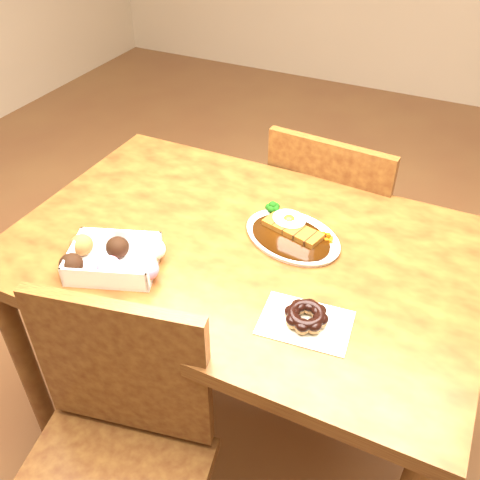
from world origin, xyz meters
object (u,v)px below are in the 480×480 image
at_px(donut_box, 113,258).
at_px(pon_de_ring, 306,317).
at_px(table, 243,274).
at_px(chair_far, 334,227).
at_px(katsu_curry_plate, 292,233).
at_px(chair_near, 111,467).

distance_m(donut_box, pon_de_ring, 0.49).
distance_m(table, chair_far, 0.57).
height_order(table, donut_box, donut_box).
distance_m(table, donut_box, 0.35).
height_order(donut_box, pon_de_ring, donut_box).
xyz_separation_m(chair_far, katsu_curry_plate, (-0.00, -0.45, 0.29)).
height_order(table, chair_near, chair_near).
xyz_separation_m(chair_far, donut_box, (-0.35, -0.75, 0.30)).
relative_size(chair_far, chair_near, 1.00).
relative_size(katsu_curry_plate, donut_box, 1.23).
bearing_deg(table, chair_far, 79.38).
distance_m(katsu_curry_plate, pon_de_ring, 0.30).
xyz_separation_m(donut_box, pon_de_ring, (0.48, 0.03, -0.01)).
distance_m(table, katsu_curry_plate, 0.17).
bearing_deg(katsu_curry_plate, donut_box, -139.29).
distance_m(chair_far, chair_near, 1.08).
bearing_deg(donut_box, chair_near, -61.50).
bearing_deg(table, pon_de_ring, -38.11).
relative_size(katsu_curry_plate, pon_de_ring, 1.50).
bearing_deg(katsu_curry_plate, chair_far, 89.92).
bearing_deg(table, donut_box, -139.10).
height_order(table, chair_far, chair_far).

